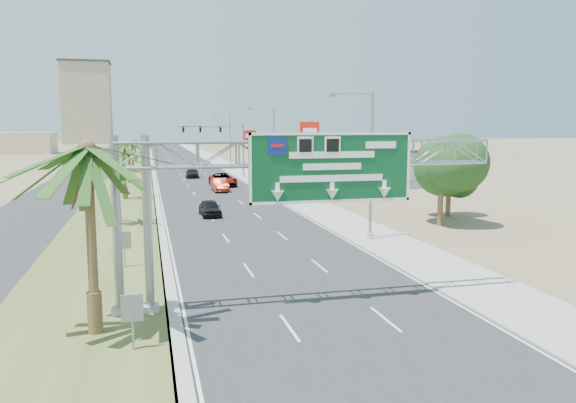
# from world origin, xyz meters

# --- Properties ---
(road) EXTENTS (12.00, 300.00, 0.02)m
(road) POSITION_xyz_m (0.00, 110.00, 0.01)
(road) COLOR #28282B
(road) RESTS_ON ground
(sidewalk_right) EXTENTS (4.00, 300.00, 0.10)m
(sidewalk_right) POSITION_xyz_m (8.50, 110.00, 0.05)
(sidewalk_right) COLOR #9E9B93
(sidewalk_right) RESTS_ON ground
(median_grass) EXTENTS (7.00, 300.00, 0.12)m
(median_grass) POSITION_xyz_m (-10.00, 110.00, 0.06)
(median_grass) COLOR #495625
(median_grass) RESTS_ON ground
(opposing_road) EXTENTS (8.00, 300.00, 0.02)m
(opposing_road) POSITION_xyz_m (-17.00, 110.00, 0.01)
(opposing_road) COLOR #28282B
(opposing_road) RESTS_ON ground
(sign_gantry) EXTENTS (16.75, 1.24, 7.50)m
(sign_gantry) POSITION_xyz_m (-1.06, 9.93, 6.06)
(sign_gantry) COLOR gray
(sign_gantry) RESTS_ON ground
(palm_near) EXTENTS (5.70, 5.70, 8.35)m
(palm_near) POSITION_xyz_m (-9.20, 8.00, 6.93)
(palm_near) COLOR brown
(palm_near) RESTS_ON ground
(palm_row_b) EXTENTS (3.99, 3.99, 5.95)m
(palm_row_b) POSITION_xyz_m (-9.50, 32.00, 4.90)
(palm_row_b) COLOR brown
(palm_row_b) RESTS_ON ground
(palm_row_c) EXTENTS (3.99, 3.99, 6.75)m
(palm_row_c) POSITION_xyz_m (-9.50, 48.00, 5.66)
(palm_row_c) COLOR brown
(palm_row_c) RESTS_ON ground
(palm_row_d) EXTENTS (3.99, 3.99, 5.45)m
(palm_row_d) POSITION_xyz_m (-9.50, 66.00, 4.42)
(palm_row_d) COLOR brown
(palm_row_d) RESTS_ON ground
(palm_row_e) EXTENTS (3.99, 3.99, 6.15)m
(palm_row_e) POSITION_xyz_m (-9.50, 85.00, 5.09)
(palm_row_e) COLOR brown
(palm_row_e) RESTS_ON ground
(palm_row_f) EXTENTS (3.99, 3.99, 5.75)m
(palm_row_f) POSITION_xyz_m (-9.50, 110.00, 4.71)
(palm_row_f) COLOR brown
(palm_row_f) RESTS_ON ground
(streetlight_near) EXTENTS (3.27, 0.44, 10.00)m
(streetlight_near) POSITION_xyz_m (7.30, 22.00, 4.69)
(streetlight_near) COLOR gray
(streetlight_near) RESTS_ON ground
(streetlight_mid) EXTENTS (3.27, 0.44, 10.00)m
(streetlight_mid) POSITION_xyz_m (7.30, 52.00, 4.69)
(streetlight_mid) COLOR gray
(streetlight_mid) RESTS_ON ground
(streetlight_far) EXTENTS (3.27, 0.44, 10.00)m
(streetlight_far) POSITION_xyz_m (7.30, 88.00, 4.69)
(streetlight_far) COLOR gray
(streetlight_far) RESTS_ON ground
(signal_mast) EXTENTS (10.28, 0.71, 8.00)m
(signal_mast) POSITION_xyz_m (5.17, 71.97, 4.85)
(signal_mast) COLOR gray
(signal_mast) RESTS_ON ground
(store_building) EXTENTS (18.00, 10.00, 4.00)m
(store_building) POSITION_xyz_m (22.00, 66.00, 2.00)
(store_building) COLOR #CEB18B
(store_building) RESTS_ON ground
(oak_near) EXTENTS (4.50, 4.50, 6.80)m
(oak_near) POSITION_xyz_m (15.00, 26.00, 4.53)
(oak_near) COLOR brown
(oak_near) RESTS_ON ground
(oak_far) EXTENTS (3.50, 3.50, 5.60)m
(oak_far) POSITION_xyz_m (18.00, 30.00, 3.82)
(oak_far) COLOR brown
(oak_far) RESTS_ON ground
(median_signback_a) EXTENTS (0.75, 0.08, 2.08)m
(median_signback_a) POSITION_xyz_m (-7.80, 6.00, 1.45)
(median_signback_a) COLOR gray
(median_signback_a) RESTS_ON ground
(median_signback_b) EXTENTS (0.75, 0.08, 2.08)m
(median_signback_b) POSITION_xyz_m (-8.50, 18.00, 1.45)
(median_signback_b) COLOR gray
(median_signback_b) RESTS_ON ground
(tower_distant) EXTENTS (20.00, 16.00, 35.00)m
(tower_distant) POSITION_xyz_m (-32.00, 250.00, 17.50)
(tower_distant) COLOR gray
(tower_distant) RESTS_ON ground
(building_distant_left) EXTENTS (24.00, 14.00, 6.00)m
(building_distant_left) POSITION_xyz_m (-45.00, 160.00, 3.00)
(building_distant_left) COLOR #CEB18B
(building_distant_left) RESTS_ON ground
(building_distant_right) EXTENTS (20.00, 12.00, 5.00)m
(building_distant_right) POSITION_xyz_m (30.00, 140.00, 2.50)
(building_distant_right) COLOR #CEB18B
(building_distant_right) RESTS_ON ground
(car_left_lane) EXTENTS (1.76, 4.16, 1.40)m
(car_left_lane) POSITION_xyz_m (-2.00, 35.12, 0.70)
(car_left_lane) COLOR black
(car_left_lane) RESTS_ON ground
(car_mid_lane) EXTENTS (1.79, 4.78, 1.56)m
(car_mid_lane) POSITION_xyz_m (1.17, 53.35, 0.78)
(car_mid_lane) COLOR maroon
(car_mid_lane) RESTS_ON ground
(car_right_lane) EXTENTS (3.35, 6.21, 1.65)m
(car_right_lane) POSITION_xyz_m (2.34, 59.33, 0.83)
(car_right_lane) COLOR gray
(car_right_lane) RESTS_ON ground
(car_far) EXTENTS (2.32, 4.92, 1.39)m
(car_far) POSITION_xyz_m (-0.60, 72.40, 0.69)
(car_far) COLOR black
(car_far) RESTS_ON ground
(pole_sign_red_near) EXTENTS (2.39, 0.95, 8.49)m
(pole_sign_red_near) POSITION_xyz_m (12.23, 53.11, 6.64)
(pole_sign_red_near) COLOR gray
(pole_sign_red_near) RESTS_ON ground
(pole_sign_blue) EXTENTS (2.01, 0.80, 7.17)m
(pole_sign_blue) POSITION_xyz_m (13.00, 58.24, 5.22)
(pole_sign_blue) COLOR gray
(pole_sign_blue) RESTS_ON ground
(pole_sign_red_far) EXTENTS (2.19, 0.91, 7.24)m
(pole_sign_red_far) POSITION_xyz_m (9.67, 79.98, 5.66)
(pole_sign_red_far) COLOR gray
(pole_sign_red_far) RESTS_ON ground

